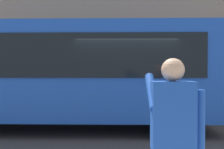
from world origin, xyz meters
name	(u,v)px	position (x,y,z in m)	size (l,w,h in m)	color
ground_plane	(125,131)	(0.00, 0.00, 0.00)	(60.00, 60.00, 0.00)	#38383A
red_bus	(61,72)	(1.88, -0.24, 1.68)	(9.05, 2.54, 3.08)	#1947AD
pedestrian_photographer	(173,132)	(-0.32, 4.91, 1.14)	(0.53, 0.52, 1.70)	#4C4238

